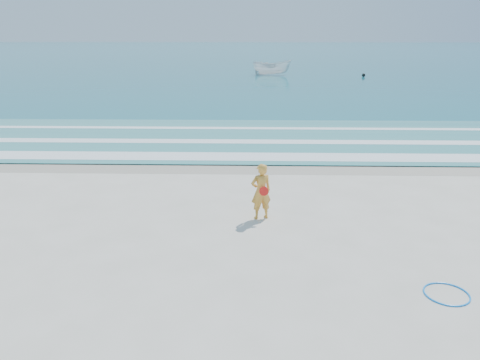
{
  "coord_description": "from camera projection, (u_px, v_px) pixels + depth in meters",
  "views": [
    {
      "loc": [
        0.25,
        -9.59,
        5.4
      ],
      "look_at": [
        -0.09,
        4.0,
        1.0
      ],
      "focal_mm": 35.0,
      "sensor_mm": 36.0,
      "label": 1
    }
  ],
  "objects": [
    {
      "name": "hoop",
      "position": [
        447.0,
        294.0,
        9.96
      ],
      "size": [
        1.2,
        1.2,
        0.03
      ],
      "primitive_type": "torus",
      "rotation": [
        0.0,
        0.0,
        -0.31
      ],
      "color": "#0E8AFC",
      "rests_on": "ground"
    },
    {
      "name": "wet_sand",
      "position": [
        245.0,
        166.0,
        19.35
      ],
      "size": [
        400.0,
        2.4,
        0.0
      ],
      "primitive_type": "cube",
      "color": "#B2A893",
      "rests_on": "ground"
    },
    {
      "name": "boat",
      "position": [
        272.0,
        68.0,
        56.94
      ],
      "size": [
        4.64,
        1.77,
        1.79
      ],
      "primitive_type": "imported",
      "rotation": [
        0.0,
        0.0,
        1.57
      ],
      "color": "white",
      "rests_on": "ocean"
    },
    {
      "name": "foam_near",
      "position": [
        246.0,
        157.0,
        20.57
      ],
      "size": [
        400.0,
        1.4,
        0.01
      ],
      "primitive_type": "cube",
      "color": "white",
      "rests_on": "shallow"
    },
    {
      "name": "ground",
      "position": [
        240.0,
        274.0,
        10.79
      ],
      "size": [
        400.0,
        400.0,
        0.0
      ],
      "primitive_type": "plane",
      "color": "silver",
      "rests_on": "ground"
    },
    {
      "name": "shallow",
      "position": [
        247.0,
        138.0,
        24.09
      ],
      "size": [
        400.0,
        10.0,
        0.01
      ],
      "primitive_type": "cube",
      "color": "#59B7AD",
      "rests_on": "ocean"
    },
    {
      "name": "buoy",
      "position": [
        364.0,
        75.0,
        55.0
      ],
      "size": [
        0.41,
        0.41,
        0.41
      ],
      "primitive_type": "sphere",
      "color": "black",
      "rests_on": "ocean"
    },
    {
      "name": "foam_mid",
      "position": [
        247.0,
        141.0,
        23.33
      ],
      "size": [
        400.0,
        0.9,
        0.01
      ],
      "primitive_type": "cube",
      "color": "white",
      "rests_on": "shallow"
    },
    {
      "name": "ocean",
      "position": [
        251.0,
        53.0,
        110.66
      ],
      "size": [
        400.0,
        190.0,
        0.04
      ],
      "primitive_type": "cube",
      "color": "#19727F",
      "rests_on": "ground"
    },
    {
      "name": "woman",
      "position": [
        261.0,
        191.0,
        13.74
      ],
      "size": [
        0.71,
        0.58,
        1.7
      ],
      "color": "gold",
      "rests_on": "ground"
    },
    {
      "name": "foam_far",
      "position": [
        247.0,
        128.0,
        26.47
      ],
      "size": [
        400.0,
        0.6,
        0.01
      ],
      "primitive_type": "cube",
      "color": "white",
      "rests_on": "shallow"
    }
  ]
}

